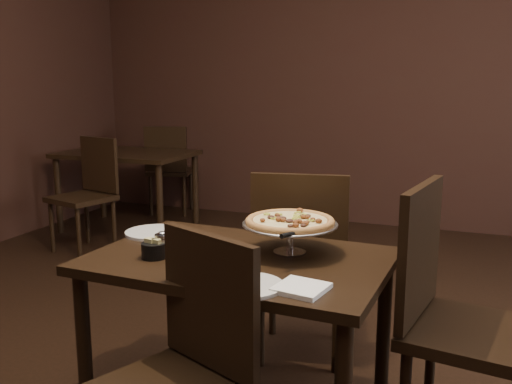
% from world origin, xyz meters
% --- Properties ---
extents(room, '(6.04, 7.04, 2.84)m').
position_xyz_m(room, '(0.06, 0.03, 1.40)').
color(room, black).
rests_on(room, ground).
extents(dining_table, '(1.15, 0.80, 0.69)m').
position_xyz_m(dining_table, '(-0.10, 0.07, 0.60)').
color(dining_table, black).
rests_on(dining_table, ground).
extents(background_table, '(1.15, 0.77, 0.72)m').
position_xyz_m(background_table, '(-2.20, 2.50, 0.62)').
color(background_table, black).
rests_on(background_table, ground).
extents(pizza_stand, '(0.37, 0.37, 0.15)m').
position_xyz_m(pizza_stand, '(0.07, 0.18, 0.82)').
color(pizza_stand, '#B7B7BE').
rests_on(pizza_stand, dining_table).
extents(parmesan_shaker, '(0.06, 0.06, 0.10)m').
position_xyz_m(parmesan_shaker, '(-0.37, -0.04, 0.74)').
color(parmesan_shaker, beige).
rests_on(parmesan_shaker, dining_table).
extents(pepper_flake_shaker, '(0.06, 0.06, 0.11)m').
position_xyz_m(pepper_flake_shaker, '(-0.26, -0.06, 0.75)').
color(pepper_flake_shaker, maroon).
rests_on(pepper_flake_shaker, dining_table).
extents(packet_caddy, '(0.10, 0.10, 0.07)m').
position_xyz_m(packet_caddy, '(-0.39, -0.06, 0.73)').
color(packet_caddy, black).
rests_on(packet_caddy, dining_table).
extents(napkin_stack, '(0.18, 0.18, 0.02)m').
position_xyz_m(napkin_stack, '(0.23, -0.20, 0.70)').
color(napkin_stack, white).
rests_on(napkin_stack, dining_table).
extents(plate_left, '(0.26, 0.26, 0.01)m').
position_xyz_m(plate_left, '(-0.56, 0.23, 0.70)').
color(plate_left, silver).
rests_on(plate_left, dining_table).
extents(plate_near, '(0.24, 0.24, 0.01)m').
position_xyz_m(plate_near, '(0.05, -0.23, 0.70)').
color(plate_near, silver).
rests_on(plate_near, dining_table).
extents(serving_spatula, '(0.14, 0.14, 0.02)m').
position_xyz_m(serving_spatula, '(0.13, 0.02, 0.82)').
color(serving_spatula, '#B7B7BE').
rests_on(serving_spatula, pizza_stand).
extents(chair_far, '(0.51, 0.51, 0.94)m').
position_xyz_m(chair_far, '(-0.02, 0.66, 0.52)').
color(chair_far, black).
rests_on(chair_far, ground).
extents(chair_near, '(0.55, 0.55, 0.89)m').
position_xyz_m(chair_near, '(-0.08, -0.44, 0.49)').
color(chair_near, black).
rests_on(chair_near, ground).
extents(chair_side, '(0.53, 0.53, 0.99)m').
position_xyz_m(chair_side, '(0.68, 0.18, 0.54)').
color(chair_side, black).
rests_on(chair_side, ground).
extents(bg_chair_far, '(0.52, 0.52, 0.91)m').
position_xyz_m(bg_chair_far, '(-2.15, 3.17, 0.50)').
color(bg_chair_far, black).
rests_on(bg_chair_far, ground).
extents(bg_chair_near, '(0.52, 0.52, 0.90)m').
position_xyz_m(bg_chair_near, '(-2.15, 1.86, 0.49)').
color(bg_chair_near, black).
rests_on(bg_chair_near, ground).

